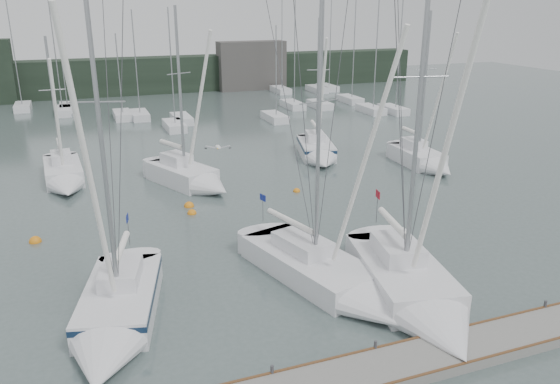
{
  "coord_description": "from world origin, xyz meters",
  "views": [
    {
      "loc": [
        -7.22,
        -18.62,
        12.29
      ],
      "look_at": [
        1.71,
        5.0,
        3.52
      ],
      "focal_mm": 35.0,
      "sensor_mm": 36.0,
      "label": 1
    }
  ],
  "objects_px": {
    "sailboat_mid_b": "(65,178)",
    "buoy_b": "(297,191)",
    "sailboat_near_center": "(341,284)",
    "sailboat_mid_d": "(318,153)",
    "sailboat_near_left": "(114,320)",
    "sailboat_mid_e": "(425,161)",
    "sailboat_mid_c": "(194,179)",
    "buoy_a": "(192,214)",
    "sailboat_near_right": "(419,298)",
    "buoy_c": "(35,242)",
    "buoy_d": "(189,206)"
  },
  "relations": [
    {
      "from": "sailboat_near_right",
      "to": "buoy_b",
      "type": "height_order",
      "value": "sailboat_near_right"
    },
    {
      "from": "sailboat_near_right",
      "to": "buoy_c",
      "type": "distance_m",
      "value": 20.37
    },
    {
      "from": "sailboat_near_right",
      "to": "sailboat_mid_b",
      "type": "relative_size",
      "value": 1.47
    },
    {
      "from": "buoy_a",
      "to": "sailboat_near_left",
      "type": "bearing_deg",
      "value": -115.28
    },
    {
      "from": "sailboat_near_center",
      "to": "sailboat_near_right",
      "type": "xyz_separation_m",
      "value": [
        2.41,
        -2.4,
        0.1
      ]
    },
    {
      "from": "sailboat_mid_b",
      "to": "sailboat_mid_e",
      "type": "height_order",
      "value": "sailboat_mid_e"
    },
    {
      "from": "sailboat_near_left",
      "to": "buoy_b",
      "type": "distance_m",
      "value": 18.7
    },
    {
      "from": "buoy_d",
      "to": "buoy_b",
      "type": "bearing_deg",
      "value": 2.13
    },
    {
      "from": "sailboat_near_center",
      "to": "sailboat_mid_b",
      "type": "relative_size",
      "value": 1.3
    },
    {
      "from": "buoy_a",
      "to": "buoy_d",
      "type": "relative_size",
      "value": 0.89
    },
    {
      "from": "sailboat_near_left",
      "to": "buoy_c",
      "type": "xyz_separation_m",
      "value": [
        -3.34,
        10.54,
        -0.59
      ]
    },
    {
      "from": "sailboat_near_right",
      "to": "sailboat_near_left",
      "type": "bearing_deg",
      "value": 178.34
    },
    {
      "from": "buoy_a",
      "to": "sailboat_mid_d",
      "type": "bearing_deg",
      "value": 34.13
    },
    {
      "from": "sailboat_mid_b",
      "to": "buoy_c",
      "type": "bearing_deg",
      "value": -102.21
    },
    {
      "from": "sailboat_mid_e",
      "to": "buoy_d",
      "type": "relative_size",
      "value": 19.83
    },
    {
      "from": "sailboat_mid_c",
      "to": "buoy_a",
      "type": "distance_m",
      "value": 5.11
    },
    {
      "from": "buoy_b",
      "to": "buoy_a",
      "type": "bearing_deg",
      "value": -168.23
    },
    {
      "from": "buoy_c",
      "to": "buoy_d",
      "type": "bearing_deg",
      "value": 15.36
    },
    {
      "from": "sailboat_near_left",
      "to": "sailboat_mid_b",
      "type": "relative_size",
      "value": 1.37
    },
    {
      "from": "sailboat_near_center",
      "to": "sailboat_mid_d",
      "type": "xyz_separation_m",
      "value": [
        8.24,
        20.45,
        0.08
      ]
    },
    {
      "from": "sailboat_mid_b",
      "to": "buoy_b",
      "type": "xyz_separation_m",
      "value": [
        14.9,
        -7.11,
        -0.56
      ]
    },
    {
      "from": "sailboat_mid_e",
      "to": "buoy_d",
      "type": "bearing_deg",
      "value": -171.66
    },
    {
      "from": "sailboat_near_left",
      "to": "sailboat_mid_e",
      "type": "relative_size",
      "value": 1.2
    },
    {
      "from": "buoy_a",
      "to": "buoy_b",
      "type": "bearing_deg",
      "value": 11.77
    },
    {
      "from": "sailboat_near_center",
      "to": "buoy_d",
      "type": "height_order",
      "value": "sailboat_near_center"
    },
    {
      "from": "sailboat_mid_e",
      "to": "buoy_a",
      "type": "relative_size",
      "value": 22.25
    },
    {
      "from": "sailboat_near_right",
      "to": "buoy_b",
      "type": "xyz_separation_m",
      "value": [
        1.09,
        16.06,
        -0.62
      ]
    },
    {
      "from": "sailboat_near_right",
      "to": "sailboat_mid_d",
      "type": "distance_m",
      "value": 23.59
    },
    {
      "from": "sailboat_near_left",
      "to": "sailboat_near_right",
      "type": "bearing_deg",
      "value": 1.13
    },
    {
      "from": "sailboat_mid_c",
      "to": "buoy_b",
      "type": "height_order",
      "value": "sailboat_mid_c"
    },
    {
      "from": "sailboat_near_right",
      "to": "buoy_a",
      "type": "relative_size",
      "value": 28.66
    },
    {
      "from": "sailboat_mid_d",
      "to": "sailboat_mid_b",
      "type": "bearing_deg",
      "value": -165.57
    },
    {
      "from": "sailboat_near_center",
      "to": "buoy_c",
      "type": "xyz_separation_m",
      "value": [
        -12.99,
        10.92,
        -0.52
      ]
    },
    {
      "from": "sailboat_mid_c",
      "to": "buoy_b",
      "type": "bearing_deg",
      "value": -51.45
    },
    {
      "from": "sailboat_near_center",
      "to": "sailboat_mid_d",
      "type": "relative_size",
      "value": 1.18
    },
    {
      "from": "sailboat_mid_b",
      "to": "sailboat_mid_d",
      "type": "height_order",
      "value": "sailboat_mid_d"
    },
    {
      "from": "sailboat_near_center",
      "to": "buoy_a",
      "type": "relative_size",
      "value": 25.25
    },
    {
      "from": "sailboat_near_center",
      "to": "buoy_c",
      "type": "distance_m",
      "value": 16.98
    },
    {
      "from": "sailboat_mid_b",
      "to": "buoy_b",
      "type": "distance_m",
      "value": 16.52
    },
    {
      "from": "sailboat_mid_b",
      "to": "sailboat_mid_d",
      "type": "xyz_separation_m",
      "value": [
        19.63,
        -0.31,
        0.04
      ]
    },
    {
      "from": "sailboat_near_left",
      "to": "buoy_a",
      "type": "relative_size",
      "value": 26.63
    },
    {
      "from": "sailboat_mid_e",
      "to": "buoy_a",
      "type": "height_order",
      "value": "sailboat_mid_e"
    },
    {
      "from": "buoy_a",
      "to": "sailboat_mid_b",
      "type": "bearing_deg",
      "value": 129.86
    },
    {
      "from": "buoy_c",
      "to": "buoy_b",
      "type": "bearing_deg",
      "value": 9.43
    },
    {
      "from": "sailboat_near_center",
      "to": "sailboat_near_right",
      "type": "distance_m",
      "value": 3.41
    },
    {
      "from": "sailboat_mid_d",
      "to": "buoy_d",
      "type": "xyz_separation_m",
      "value": [
        -12.28,
        -7.07,
        -0.6
      ]
    },
    {
      "from": "sailboat_near_center",
      "to": "sailboat_mid_d",
      "type": "distance_m",
      "value": 22.05
    },
    {
      "from": "sailboat_near_center",
      "to": "buoy_d",
      "type": "bearing_deg",
      "value": 91.28
    },
    {
      "from": "sailboat_near_left",
      "to": "sailboat_near_right",
      "type": "relative_size",
      "value": 0.93
    },
    {
      "from": "buoy_a",
      "to": "buoy_b",
      "type": "relative_size",
      "value": 1.16
    }
  ]
}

